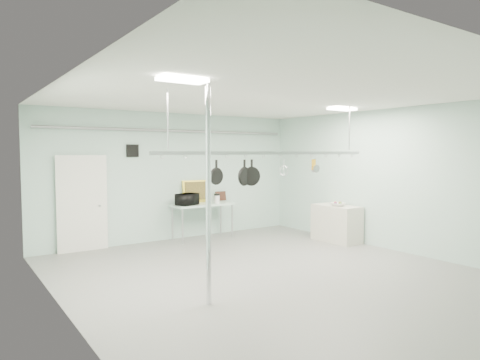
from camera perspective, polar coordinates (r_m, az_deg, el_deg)
floor at (r=7.90m, az=4.48°, el=-12.57°), size 8.00×8.00×0.00m
ceiling at (r=7.64m, az=4.61°, el=11.05°), size 7.00×8.00×0.02m
back_wall at (r=10.98m, az=-8.75°, el=0.47°), size 7.00×0.02×3.20m
right_wall at (r=10.17m, az=19.95°, el=0.04°), size 0.02×8.00×3.20m
door at (r=10.19m, az=-20.32°, el=-3.07°), size 1.10×0.10×2.20m
wall_vent at (r=10.51m, az=-14.15°, el=3.81°), size 0.30×0.04×0.30m
conduit_pipe at (r=10.90m, az=-8.60°, el=6.50°), size 6.60×0.07×0.07m
chrome_pole at (r=6.14m, az=-4.24°, el=-2.03°), size 0.08×0.08×3.20m
prep_table at (r=10.99m, az=-5.00°, el=-3.52°), size 1.60×0.70×0.91m
side_cabinet at (r=10.91m, az=12.74°, el=-5.67°), size 0.60×1.20×0.90m
pot_rack at (r=7.94m, az=4.31°, el=3.82°), size 4.80×0.06×1.00m
light_panel_left at (r=5.77m, az=-7.67°, el=13.12°), size 0.65×0.30×0.05m
light_panel_right at (r=9.72m, az=13.46°, el=9.21°), size 0.65×0.30×0.05m
microwave at (r=10.66m, az=-7.05°, el=-2.58°), size 0.61×0.51×0.29m
coffee_canister at (r=11.03m, az=-3.09°, el=-2.57°), size 0.18×0.18×0.20m
painting_large at (r=11.20m, az=-5.80°, el=-1.52°), size 0.79×0.19×0.58m
painting_small at (r=11.59m, az=-2.59°, el=-2.14°), size 0.30×0.10×0.25m
fruit_bowl at (r=10.70m, az=12.90°, el=-3.20°), size 0.37×0.37×0.08m
skillet_left at (r=7.24m, az=-3.17°, el=1.11°), size 0.30×0.11×0.40m
skillet_mid at (r=7.57m, az=0.60°, el=0.99°), size 0.34×0.15×0.46m
skillet_right at (r=7.66m, az=1.56°, el=1.04°), size 0.35×0.11×0.46m
whisk at (r=8.13m, az=5.87°, el=1.66°), size 0.20×0.20×0.32m
grater at (r=8.65m, az=9.79°, el=2.04°), size 0.10×0.06×0.23m
saucepan at (r=8.68m, az=10.00°, el=1.94°), size 0.17×0.11×0.27m
fruit_cluster at (r=10.69m, az=12.90°, el=-2.99°), size 0.24×0.24×0.09m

